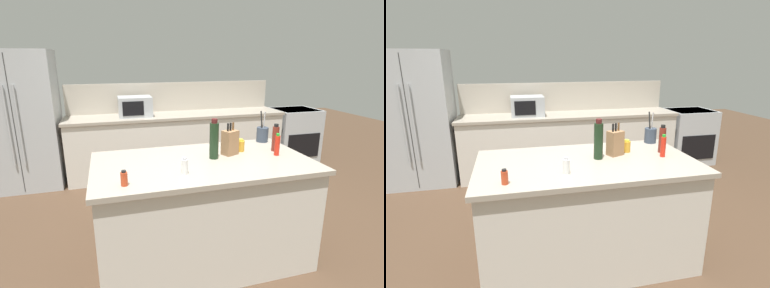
# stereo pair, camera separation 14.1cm
# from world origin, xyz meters

# --- Properties ---
(ground_plane) EXTENTS (14.00, 14.00, 0.00)m
(ground_plane) POSITION_xyz_m (0.00, 0.00, 0.00)
(ground_plane) COLOR #473323
(back_counter_run) EXTENTS (3.36, 0.66, 0.94)m
(back_counter_run) POSITION_xyz_m (0.30, 2.20, 0.47)
(back_counter_run) COLOR beige
(back_counter_run) RESTS_ON ground_plane
(wall_backsplash) EXTENTS (3.32, 0.03, 0.46)m
(wall_backsplash) POSITION_xyz_m (0.30, 2.52, 1.17)
(wall_backsplash) COLOR #B2A899
(wall_backsplash) RESTS_ON back_counter_run
(kitchen_island) EXTENTS (1.84, 1.01, 0.94)m
(kitchen_island) POSITION_xyz_m (0.00, 0.00, 0.47)
(kitchen_island) COLOR beige
(kitchen_island) RESTS_ON ground_plane
(refrigerator) EXTENTS (0.95, 0.75, 1.89)m
(refrigerator) POSITION_xyz_m (-1.90, 2.25, 0.94)
(refrigerator) COLOR #ADB2B7
(refrigerator) RESTS_ON ground_plane
(range_oven) EXTENTS (0.76, 0.65, 0.92)m
(range_oven) POSITION_xyz_m (2.40, 2.20, 0.47)
(range_oven) COLOR #ADB2B7
(range_oven) RESTS_ON ground_plane
(microwave) EXTENTS (0.48, 0.39, 0.29)m
(microwave) POSITION_xyz_m (-0.35, 2.20, 1.09)
(microwave) COLOR #ADB2B7
(microwave) RESTS_ON back_counter_run
(knife_block) EXTENTS (0.16, 0.14, 0.29)m
(knife_block) POSITION_xyz_m (0.28, 0.10, 1.05)
(knife_block) COLOR #936B47
(knife_block) RESTS_ON kitchen_island
(utensil_crock) EXTENTS (0.12, 0.12, 0.32)m
(utensil_crock) POSITION_xyz_m (0.77, 0.41, 1.02)
(utensil_crock) COLOR #333D4C
(utensil_crock) RESTS_ON kitchen_island
(spice_jar_paprika) EXTENTS (0.05, 0.05, 0.11)m
(spice_jar_paprika) POSITION_xyz_m (-0.68, -0.34, 0.99)
(spice_jar_paprika) COLOR #B73D1E
(spice_jar_paprika) RESTS_ON kitchen_island
(wine_bottle) EXTENTS (0.08, 0.08, 0.35)m
(wine_bottle) POSITION_xyz_m (0.11, 0.04, 1.10)
(wine_bottle) COLOR black
(wine_bottle) RESTS_ON kitchen_island
(hot_sauce_bottle) EXTENTS (0.04, 0.04, 0.20)m
(hot_sauce_bottle) POSITION_xyz_m (0.68, -0.04, 1.03)
(hot_sauce_bottle) COLOR red
(hot_sauce_bottle) RESTS_ON kitchen_island
(vinegar_bottle) EXTENTS (0.06, 0.06, 0.26)m
(vinegar_bottle) POSITION_xyz_m (0.73, 0.08, 1.06)
(vinegar_bottle) COLOR maroon
(vinegar_bottle) RESTS_ON kitchen_island
(salt_shaker) EXTENTS (0.05, 0.05, 0.13)m
(salt_shaker) POSITION_xyz_m (-0.23, -0.25, 1.00)
(salt_shaker) COLOR silver
(salt_shaker) RESTS_ON kitchen_island
(honey_jar) EXTENTS (0.08, 0.08, 0.12)m
(honey_jar) POSITION_xyz_m (0.42, 0.17, 0.99)
(honey_jar) COLOR gold
(honey_jar) RESTS_ON kitchen_island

